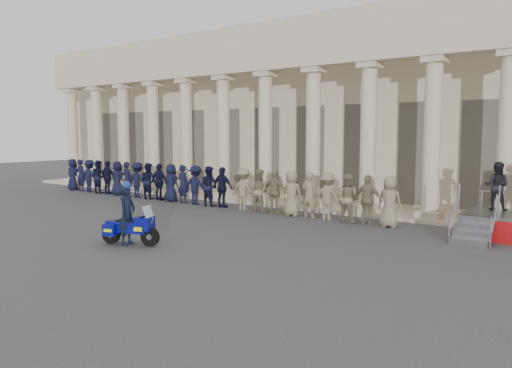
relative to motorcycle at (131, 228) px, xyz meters
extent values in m
plane|color=#3C3C3F|center=(-0.37, 1.43, -0.54)|extent=(90.00, 90.00, 0.00)
cube|color=#C6B694|center=(-0.37, 16.43, 3.96)|extent=(40.00, 10.00, 9.00)
cube|color=#C6B694|center=(-0.37, 10.23, -0.47)|extent=(40.00, 2.60, 0.15)
cube|color=#C6B694|center=(-0.37, 9.43, 6.25)|extent=(35.80, 1.00, 1.00)
cube|color=#C6B694|center=(-0.37, 9.43, 7.35)|extent=(35.80, 1.00, 1.20)
cube|color=#C6B694|center=(-17.27, 9.43, -0.24)|extent=(0.90, 0.90, 0.30)
cylinder|color=#C6B694|center=(-17.27, 9.43, 2.71)|extent=(0.64, 0.64, 5.60)
cube|color=#C6B694|center=(-17.27, 9.43, 5.63)|extent=(0.85, 0.85, 0.24)
cube|color=#C6B694|center=(-14.67, 9.43, -0.24)|extent=(0.90, 0.90, 0.30)
cylinder|color=#C6B694|center=(-14.67, 9.43, 2.71)|extent=(0.64, 0.64, 5.60)
cube|color=#C6B694|center=(-14.67, 9.43, 5.63)|extent=(0.85, 0.85, 0.24)
cube|color=#C6B694|center=(-12.07, 9.43, -0.24)|extent=(0.90, 0.90, 0.30)
cylinder|color=#C6B694|center=(-12.07, 9.43, 2.71)|extent=(0.64, 0.64, 5.60)
cube|color=#C6B694|center=(-12.07, 9.43, 5.63)|extent=(0.85, 0.85, 0.24)
cube|color=#C6B694|center=(-9.47, 9.43, -0.24)|extent=(0.90, 0.90, 0.30)
cylinder|color=#C6B694|center=(-9.47, 9.43, 2.71)|extent=(0.64, 0.64, 5.60)
cube|color=#C6B694|center=(-9.47, 9.43, 5.63)|extent=(0.85, 0.85, 0.24)
cube|color=#C6B694|center=(-6.87, 9.43, -0.24)|extent=(0.90, 0.90, 0.30)
cylinder|color=#C6B694|center=(-6.87, 9.43, 2.71)|extent=(0.64, 0.64, 5.60)
cube|color=#C6B694|center=(-6.87, 9.43, 5.63)|extent=(0.85, 0.85, 0.24)
cube|color=#C6B694|center=(-4.27, 9.43, -0.24)|extent=(0.90, 0.90, 0.30)
cylinder|color=#C6B694|center=(-4.27, 9.43, 2.71)|extent=(0.64, 0.64, 5.60)
cube|color=#C6B694|center=(-4.27, 9.43, 5.63)|extent=(0.85, 0.85, 0.24)
cube|color=#C6B694|center=(-1.67, 9.43, -0.24)|extent=(0.90, 0.90, 0.30)
cylinder|color=#C6B694|center=(-1.67, 9.43, 2.71)|extent=(0.64, 0.64, 5.60)
cube|color=#C6B694|center=(-1.67, 9.43, 5.63)|extent=(0.85, 0.85, 0.24)
cube|color=#C6B694|center=(0.93, 9.43, -0.24)|extent=(0.90, 0.90, 0.30)
cylinder|color=#C6B694|center=(0.93, 9.43, 2.71)|extent=(0.64, 0.64, 5.60)
cube|color=#C6B694|center=(0.93, 9.43, 5.63)|extent=(0.85, 0.85, 0.24)
cube|color=#C6B694|center=(3.53, 9.43, -0.24)|extent=(0.90, 0.90, 0.30)
cylinder|color=#C6B694|center=(3.53, 9.43, 2.71)|extent=(0.64, 0.64, 5.60)
cube|color=#C6B694|center=(3.53, 9.43, 5.63)|extent=(0.85, 0.85, 0.24)
cube|color=#C6B694|center=(6.13, 9.43, -0.24)|extent=(0.90, 0.90, 0.30)
cylinder|color=#C6B694|center=(6.13, 9.43, 2.71)|extent=(0.64, 0.64, 5.60)
cube|color=#C6B694|center=(6.13, 9.43, 5.63)|extent=(0.85, 0.85, 0.24)
cube|color=#C6B694|center=(8.73, 9.43, -0.24)|extent=(0.90, 0.90, 0.30)
cylinder|color=#C6B694|center=(8.73, 9.43, 2.71)|extent=(0.64, 0.64, 5.60)
cube|color=#C6B694|center=(8.73, 9.43, 5.63)|extent=(0.85, 0.85, 0.24)
cube|color=black|center=(-15.97, 11.45, 2.01)|extent=(1.30, 0.12, 4.20)
cube|color=black|center=(-13.37, 11.45, 2.01)|extent=(1.30, 0.12, 4.20)
cube|color=black|center=(-10.77, 11.45, 2.01)|extent=(1.30, 0.12, 4.20)
cube|color=black|center=(-8.17, 11.45, 2.01)|extent=(1.30, 0.12, 4.20)
cube|color=black|center=(-5.57, 11.45, 2.01)|extent=(1.30, 0.12, 4.20)
cube|color=black|center=(-2.97, 11.45, 2.01)|extent=(1.30, 0.12, 4.20)
cube|color=black|center=(-0.37, 11.45, 2.01)|extent=(1.30, 0.12, 4.20)
cube|color=black|center=(2.23, 11.45, 2.01)|extent=(1.30, 0.12, 4.20)
cube|color=black|center=(4.83, 11.45, 2.01)|extent=(1.30, 0.12, 4.20)
cube|color=black|center=(7.43, 11.45, 2.01)|extent=(1.30, 0.12, 4.20)
imported|color=black|center=(-14.59, 7.55, 0.40)|extent=(0.92, 0.60, 1.89)
imported|color=black|center=(-13.74, 7.55, 0.40)|extent=(0.69, 0.45, 1.89)
imported|color=black|center=(-12.89, 7.55, 0.40)|extent=(1.22, 0.70, 1.89)
imported|color=black|center=(-12.05, 7.55, 0.40)|extent=(0.92, 0.71, 1.89)
imported|color=black|center=(-11.20, 7.55, 0.40)|extent=(1.11, 0.46, 1.89)
imported|color=black|center=(-10.36, 7.55, 0.40)|extent=(0.92, 0.60, 1.89)
imported|color=black|center=(-9.51, 7.55, 0.40)|extent=(0.69, 0.45, 1.89)
imported|color=black|center=(-8.67, 7.55, 0.40)|extent=(1.22, 0.70, 1.89)
imported|color=black|center=(-7.82, 7.55, 0.40)|extent=(0.92, 0.71, 1.89)
imported|color=black|center=(-6.98, 7.55, 0.40)|extent=(1.11, 0.46, 1.89)
imported|color=black|center=(-6.13, 7.55, 0.40)|extent=(0.92, 0.60, 1.89)
imported|color=black|center=(-5.28, 7.55, 0.40)|extent=(0.69, 0.45, 1.89)
imported|color=black|center=(-4.44, 7.55, 0.40)|extent=(1.22, 0.70, 1.89)
imported|color=black|center=(-3.59, 7.55, 0.40)|extent=(0.92, 0.71, 1.89)
imported|color=black|center=(-2.75, 7.55, 0.40)|extent=(1.11, 0.46, 1.89)
imported|color=#807258|center=(-1.50, 7.55, 0.40)|extent=(1.22, 0.70, 1.89)
imported|color=#807258|center=(-0.66, 7.55, 0.40)|extent=(0.92, 0.71, 1.89)
imported|color=#807258|center=(0.19, 7.55, 0.40)|extent=(1.11, 0.46, 1.89)
imported|color=#807258|center=(1.04, 7.55, 0.40)|extent=(0.92, 0.60, 1.89)
imported|color=#807258|center=(1.88, 7.55, 0.40)|extent=(0.69, 0.45, 1.89)
imported|color=#807258|center=(2.73, 7.55, 0.40)|extent=(1.22, 0.70, 1.89)
imported|color=#807258|center=(3.57, 7.55, 0.40)|extent=(0.92, 0.71, 1.89)
imported|color=#807258|center=(4.42, 7.55, 0.40)|extent=(1.11, 0.46, 1.89)
imported|color=#807258|center=(5.26, 7.55, 0.40)|extent=(0.92, 0.60, 1.89)
cube|color=#9A0C0D|center=(7.83, 8.42, -0.18)|extent=(0.04, 2.88, 0.72)
cube|color=gray|center=(8.41, 6.08, -0.44)|extent=(1.10, 0.28, 0.20)
cube|color=gray|center=(8.41, 6.36, -0.24)|extent=(1.10, 0.28, 0.20)
cube|color=gray|center=(8.41, 6.64, -0.03)|extent=(1.10, 0.28, 0.20)
cube|color=gray|center=(8.41, 6.92, 0.17)|extent=(1.10, 0.28, 0.20)
imported|color=black|center=(8.62, 8.62, 1.10)|extent=(0.80, 0.63, 1.66)
cylinder|color=black|center=(0.62, 0.22, -0.24)|extent=(0.60, 0.32, 0.59)
cylinder|color=black|center=(-0.65, -0.24, -0.24)|extent=(0.60, 0.32, 0.59)
cube|color=navy|center=(0.03, 0.01, 0.02)|extent=(1.10, 0.71, 0.34)
cube|color=navy|center=(0.45, 0.16, 0.16)|extent=(0.63, 0.61, 0.41)
cube|color=silver|center=(0.45, 0.16, -0.05)|extent=(0.28, 0.32, 0.11)
cube|color=#B2BFCC|center=(0.59, 0.21, 0.47)|extent=(0.32, 0.45, 0.48)
cube|color=black|center=(-0.14, -0.05, 0.20)|extent=(0.66, 0.49, 0.09)
cube|color=navy|center=(-0.61, -0.22, 0.09)|extent=(0.40, 0.40, 0.20)
cube|color=navy|center=(-0.42, -0.46, -0.05)|extent=(0.45, 0.33, 0.36)
cube|color=#DDE90C|center=(-0.42, -0.46, -0.05)|extent=(0.33, 0.30, 0.09)
cube|color=navy|center=(-0.62, 0.08, -0.05)|extent=(0.45, 0.33, 0.36)
cube|color=#DDE90C|center=(-0.62, 0.08, -0.05)|extent=(0.33, 0.30, 0.09)
cylinder|color=silver|center=(-0.47, 0.06, -0.27)|extent=(0.54, 0.27, 0.09)
cylinder|color=black|center=(0.45, 0.16, 0.38)|extent=(0.25, 0.60, 0.03)
imported|color=black|center=(-0.10, -0.04, 0.40)|extent=(0.66, 0.80, 1.89)
sphere|color=navy|center=(-0.10, -0.04, 1.30)|extent=(0.28, 0.28, 0.28)
camera|label=1|loc=(12.13, -9.81, 2.92)|focal=35.00mm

